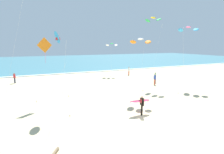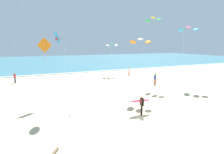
{
  "view_description": "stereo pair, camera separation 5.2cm",
  "coord_description": "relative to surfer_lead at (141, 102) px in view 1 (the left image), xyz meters",
  "views": [
    {
      "loc": [
        -8.25,
        -10.47,
        5.85
      ],
      "look_at": [
        -0.37,
        7.4,
        2.23
      ],
      "focal_mm": 28.21,
      "sensor_mm": 36.0,
      "label": 1
    },
    {
      "loc": [
        -8.2,
        -10.49,
        5.85
      ],
      "look_at": [
        -0.37,
        7.4,
        2.23
      ],
      "focal_mm": 28.21,
      "sensor_mm": 36.0,
      "label": 2
    }
  ],
  "objects": [
    {
      "name": "ground_plane",
      "position": [
        0.3,
        -1.51,
        -1.05
      ],
      "size": [
        160.0,
        160.0,
        0.0
      ],
      "primitive_type": "plane",
      "color": "beige"
    },
    {
      "name": "ocean_water",
      "position": [
        0.3,
        53.93,
        -1.01
      ],
      "size": [
        160.0,
        60.0,
        0.08
      ],
      "primitive_type": "cube",
      "color": "teal",
      "rests_on": "ground"
    },
    {
      "name": "shoreline_foam",
      "position": [
        0.3,
        24.23,
        -0.96
      ],
      "size": [
        160.0,
        0.88,
        0.01
      ],
      "primitive_type": "cube",
      "color": "white",
      "rests_on": "ocean_water"
    },
    {
      "name": "surfer_lead",
      "position": [
        0.0,
        0.0,
        0.0
      ],
      "size": [
        1.97,
        0.96,
        1.71
      ],
      "color": "black",
      "rests_on": "ground"
    },
    {
      "name": "kite_arc_rose_near",
      "position": [
        11.63,
        6.53,
        6.9
      ],
      "size": [
        5.24,
        4.38,
        8.3
      ],
      "color": "#2D99DB",
      "rests_on": "ground"
    },
    {
      "name": "kite_delta_cobalt_mid",
      "position": [
        -5.97,
        4.09,
        5.39
      ],
      "size": [
        0.7,
        2.72,
        7.01
      ],
      "color": "#2D99DB",
      "rests_on": "ground"
    },
    {
      "name": "kite_arc_golden_high",
      "position": [
        7.78,
        9.29,
        8.27
      ],
      "size": [
        3.63,
        2.53,
        9.66
      ],
      "color": "green",
      "rests_on": "ground"
    },
    {
      "name": "kite_arc_emerald_low",
      "position": [
        5.74,
        19.22,
        4.77
      ],
      "size": [
        2.45,
        2.96,
        6.13
      ],
      "color": "white",
      "rests_on": "ground"
    },
    {
      "name": "kite_arc_ivory_distant",
      "position": [
        2.57,
        4.32,
        5.16
      ],
      "size": [
        3.06,
        3.16,
        6.52
      ],
      "color": "orange",
      "rests_on": "ground"
    },
    {
      "name": "kite_diamond_amber_close",
      "position": [
        -6.9,
        6.84,
        4.62
      ],
      "size": [
        2.98,
        1.22,
        6.55
      ],
      "color": "orange",
      "rests_on": "ground"
    },
    {
      "name": "bystander_blue_top",
      "position": [
        8.09,
        8.74,
        -0.23
      ],
      "size": [
        0.22,
        0.5,
        1.59
      ],
      "color": "#D8593F",
      "rests_on": "ground"
    },
    {
      "name": "bystander_red_top",
      "position": [
        -10.96,
        18.26,
        -0.23
      ],
      "size": [
        0.33,
        0.42,
        1.59
      ],
      "color": "#2D334C",
      "rests_on": "ground"
    },
    {
      "name": "bystander_white_top",
      "position": [
        8.64,
        17.52,
        -0.23
      ],
      "size": [
        0.38,
        0.38,
        1.59
      ],
      "color": "#D8593F",
      "rests_on": "ground"
    },
    {
      "name": "bystander_green_top",
      "position": [
        9.16,
        10.02,
        -0.23
      ],
      "size": [
        0.38,
        0.37,
        1.59
      ],
      "color": "black",
      "rests_on": "ground"
    }
  ]
}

